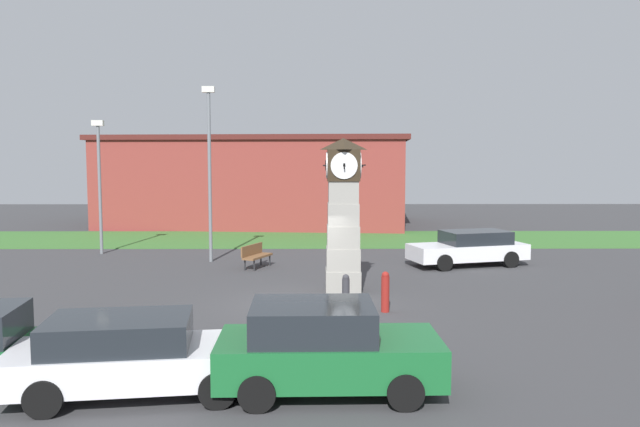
% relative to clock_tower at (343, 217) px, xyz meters
% --- Properties ---
extents(ground_plane, '(79.51, 79.51, 0.00)m').
position_rel_clock_tower_xyz_m(ground_plane, '(-1.22, -1.82, -2.40)').
color(ground_plane, '#38383A').
extents(clock_tower, '(1.35, 1.39, 4.88)m').
position_rel_clock_tower_xyz_m(clock_tower, '(0.00, 0.00, 0.00)').
color(clock_tower, gray).
rests_on(clock_tower, ground_plane).
extents(bollard_near_tower, '(0.23, 0.23, 1.13)m').
position_rel_clock_tower_xyz_m(bollard_near_tower, '(1.06, -2.70, -1.82)').
color(bollard_near_tower, maroon).
rests_on(bollard_near_tower, ground_plane).
extents(bollard_mid_row, '(0.21, 0.21, 1.12)m').
position_rel_clock_tower_xyz_m(bollard_mid_row, '(-0.05, -3.00, -1.83)').
color(bollard_mid_row, '#333338').
rests_on(bollard_mid_row, ground_plane).
extents(car_near_tower, '(4.73, 2.38, 1.42)m').
position_rel_clock_tower_xyz_m(car_near_tower, '(-4.15, -8.71, -1.66)').
color(car_near_tower, silver).
rests_on(car_near_tower, ground_plane).
extents(car_by_building, '(4.07, 2.07, 1.63)m').
position_rel_clock_tower_xyz_m(car_by_building, '(-0.71, -8.60, -1.58)').
color(car_by_building, '#19602D').
rests_on(car_by_building, ground_plane).
extents(car_silver_hatch, '(4.88, 2.87, 1.38)m').
position_rel_clock_tower_xyz_m(car_silver_hatch, '(5.23, 4.75, -1.68)').
color(car_silver_hatch, silver).
rests_on(car_silver_hatch, ground_plane).
extents(bench, '(1.12, 1.68, 0.90)m').
position_rel_clock_tower_xyz_m(bench, '(-3.22, 4.31, -1.87)').
color(bench, brown).
rests_on(bench, ground_plane).
extents(street_lamp_near_road, '(0.50, 0.24, 5.91)m').
position_rel_clock_tower_xyz_m(street_lamp_near_road, '(-10.44, 7.93, 1.04)').
color(street_lamp_near_road, slate).
rests_on(street_lamp_near_road, ground_plane).
extents(street_lamp_far_side, '(0.50, 0.24, 7.13)m').
position_rel_clock_tower_xyz_m(street_lamp_far_side, '(-5.20, 5.79, 1.68)').
color(street_lamp_far_side, slate).
rests_on(street_lamp_far_side, ground_plane).
extents(warehouse_blue_far, '(19.84, 12.24, 5.60)m').
position_rel_clock_tower_xyz_m(warehouse_blue_far, '(-4.57, 20.86, 0.41)').
color(warehouse_blue_far, maroon).
rests_on(warehouse_blue_far, ground_plane).
extents(grass_verge_far, '(47.71, 6.77, 0.04)m').
position_rel_clock_tower_xyz_m(grass_verge_far, '(1.75, 12.76, -2.38)').
color(grass_verge_far, '#386B2D').
rests_on(grass_verge_far, ground_plane).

